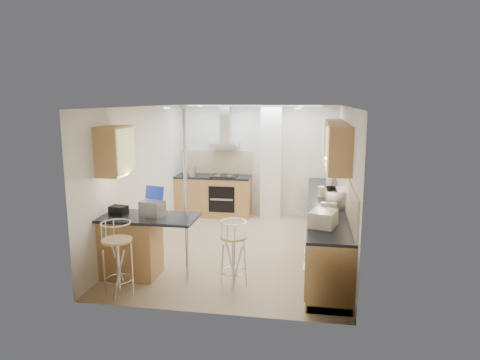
% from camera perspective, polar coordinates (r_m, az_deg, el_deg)
% --- Properties ---
extents(ground, '(4.80, 4.80, 0.00)m').
position_cam_1_polar(ground, '(7.75, -0.09, -9.07)').
color(ground, tan).
rests_on(ground, ground).
extents(room_shell, '(3.64, 4.84, 2.51)m').
position_cam_1_polar(room_shell, '(7.69, 2.76, 2.63)').
color(room_shell, silver).
rests_on(room_shell, ground).
extents(right_counter, '(0.63, 4.40, 0.92)m').
position_cam_1_polar(right_counter, '(7.51, 11.34, -6.22)').
color(right_counter, '#AB7B44').
rests_on(right_counter, ground).
extents(back_counter, '(1.70, 0.63, 0.92)m').
position_cam_1_polar(back_counter, '(9.78, -3.53, -2.07)').
color(back_counter, '#AB7B44').
rests_on(back_counter, ground).
extents(peninsula, '(1.47, 0.72, 0.94)m').
position_cam_1_polar(peninsula, '(6.56, -12.11, -8.65)').
color(peninsula, '#AB7B44').
rests_on(peninsula, ground).
extents(microwave, '(0.36, 0.52, 0.28)m').
position_cam_1_polar(microwave, '(7.06, 12.79, -2.32)').
color(microwave, white).
rests_on(microwave, right_counter).
extents(laptop, '(0.37, 0.31, 0.22)m').
position_cam_1_polar(laptop, '(6.40, -11.60, -3.71)').
color(laptop, '#9D9EA4').
rests_on(laptop, peninsula).
extents(bag, '(0.27, 0.22, 0.13)m').
position_cam_1_polar(bag, '(6.58, -15.89, -3.91)').
color(bag, black).
rests_on(bag, peninsula).
extents(bar_stool_near, '(0.54, 0.54, 1.04)m').
position_cam_1_polar(bar_stool_near, '(6.05, -15.98, -10.05)').
color(bar_stool_near, tan).
rests_on(bar_stool_near, ground).
extents(bar_stool_end, '(0.50, 0.50, 0.97)m').
position_cam_1_polar(bar_stool_end, '(6.11, -0.86, -9.78)').
color(bar_stool_end, tan).
rests_on(bar_stool_end, ground).
extents(jar_a, '(0.15, 0.15, 0.18)m').
position_cam_1_polar(jar_a, '(7.72, 10.79, -1.53)').
color(jar_a, beige).
rests_on(jar_a, right_counter).
extents(jar_b, '(0.14, 0.14, 0.16)m').
position_cam_1_polar(jar_b, '(8.68, 11.77, -0.29)').
color(jar_b, beige).
rests_on(jar_b, right_counter).
extents(jar_c, '(0.17, 0.17, 0.21)m').
position_cam_1_polar(jar_c, '(6.41, 12.12, -3.95)').
color(jar_c, beige).
rests_on(jar_c, right_counter).
extents(jar_d, '(0.10, 0.10, 0.13)m').
position_cam_1_polar(jar_d, '(6.77, 11.08, -3.49)').
color(jar_d, white).
rests_on(jar_d, right_counter).
extents(bread_bin, '(0.42, 0.48, 0.21)m').
position_cam_1_polar(bread_bin, '(5.94, 11.05, -5.07)').
color(bread_bin, beige).
rests_on(bread_bin, right_counter).
extents(kettle, '(0.16, 0.16, 0.24)m').
position_cam_1_polar(kettle, '(9.60, -6.39, 1.16)').
color(kettle, '#BBBDC0').
rests_on(kettle, back_counter).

